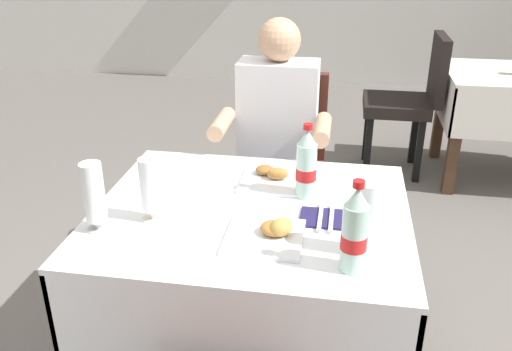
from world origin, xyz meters
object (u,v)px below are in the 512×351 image
Objects in this scene: main_dining_table at (251,253)px; background_chair_left at (411,96)px; beer_glass_left at (94,197)px; cola_bottle_primary at (354,232)px; plate_far_diner at (275,177)px; cola_bottle_secondary at (306,166)px; napkin_cutlery_set at (326,218)px; chair_far_diner_seat at (280,163)px; beer_glass_right at (366,217)px; plate_near_camera at (270,233)px; seated_diner_far at (276,141)px; beer_glass_middle at (150,187)px.

background_chair_left reaches higher than main_dining_table.
cola_bottle_primary is at bearing -6.43° from beer_glass_left.
plate_far_diner is 0.19m from cola_bottle_secondary.
chair_far_diner_seat is at bearing 106.27° from napkin_cutlery_set.
beer_glass_right is 0.23× the size of background_chair_left.
plate_near_camera is at bearing -105.33° from cola_bottle_secondary.
seated_diner_far is 0.65m from cola_bottle_secondary.
plate_near_camera is at bearing -84.52° from plate_far_diner.
beer_glass_left is 0.79m from cola_bottle_primary.
plate_far_diner is at bearing 126.00° from beer_glass_right.
napkin_cutlery_set is 0.20× the size of background_chair_left.
beer_glass_right is 1.18× the size of napkin_cutlery_set.
plate_near_camera reaches higher than main_dining_table.
chair_far_diner_seat is at bearing 106.49° from cola_bottle_primary.
cola_bottle_secondary is 1.42× the size of napkin_cutlery_set.
beer_glass_right is at bearing -67.86° from seated_diner_far.
chair_far_diner_seat is 1.14m from beer_glass_right.
seated_diner_far is (-0.01, -0.11, 0.16)m from chair_far_diner_seat.
cola_bottle_primary is 0.30m from napkin_cutlery_set.
seated_diner_far is at bearing 109.11° from napkin_cutlery_set.
plate_near_camera is (0.09, -0.17, 0.19)m from main_dining_table.
background_chair_left is (0.65, 2.28, -0.21)m from plate_near_camera.
cola_bottle_primary reaches higher than napkin_cutlery_set.
beer_glass_right is (0.28, -0.03, 0.10)m from plate_near_camera.
plate_near_camera is 0.91× the size of plate_far_diner.
background_chair_left is (0.49, 2.14, -0.20)m from napkin_cutlery_set.
background_chair_left is at bearing 61.59° from seated_diner_far.
beer_glass_left is (-0.44, -0.94, 0.15)m from seated_diner_far.
plate_far_diner is at bearing 78.01° from main_dining_table.
napkin_cutlery_set is (0.56, 0.09, -0.11)m from beer_glass_middle.
cola_bottle_secondary is at bearing -76.38° from chair_far_diner_seat.
plate_far_diner is at bearing 118.15° from cola_bottle_primary.
beer_glass_left is at bearing -148.51° from beer_glass_middle.
chair_far_diner_seat is at bearing 84.97° from seated_diner_far.
beer_glass_left is 0.83× the size of cola_bottle_primary.
seated_diner_far is 5.89× the size of beer_glass_middle.
napkin_cutlery_set is at bearing 9.10° from beer_glass_middle.
main_dining_table is 0.54m from cola_bottle_primary.
chair_far_diner_seat is 0.79m from cola_bottle_secondary.
main_dining_table is 4.65× the size of beer_glass_left.
plate_far_diner is 0.68m from beer_glass_left.
cola_bottle_secondary is at bearing -105.95° from background_chair_left.
chair_far_diner_seat is at bearing 94.77° from plate_far_diner.
seated_diner_far is at bearing 64.66° from beer_glass_left.
chair_far_diner_seat is 1.22m from cola_bottle_primary.
seated_diner_far is 6.62× the size of napkin_cutlery_set.
plate_far_diner is 0.96× the size of cola_bottle_secondary.
seated_diner_far is 1.02m from beer_glass_right.
beer_glass_left is 0.84× the size of cola_bottle_secondary.
seated_diner_far is at bearing 90.76° from main_dining_table.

